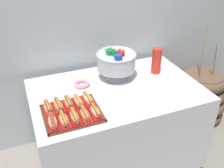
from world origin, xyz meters
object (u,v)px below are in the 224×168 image
object	(u,v)px
donut	(82,84)
cup_stack	(156,61)
hot_dog_2	(75,117)
hot_dog_1	(64,120)
floor_vase	(200,96)
hot_dog_3	(85,114)
punch_bowl	(116,61)
hot_dog_4	(96,112)
hot_dog_8	(79,102)
hot_dog_6	(59,106)
hot_dog_7	(69,104)
hot_dog_9	(88,99)
hot_dog_0	(53,122)
buffet_table	(116,124)
hot_dog_5	(48,108)
serving_tray	(72,113)

from	to	relation	value
donut	cup_stack	bearing A→B (deg)	-2.16
hot_dog_2	cup_stack	bearing A→B (deg)	25.30
hot_dog_1	donut	size ratio (longest dim) A/B	1.33
floor_vase	cup_stack	bearing A→B (deg)	-169.98
hot_dog_3	punch_bowl	xyz separation A→B (m)	(0.42, 0.46, 0.13)
hot_dog_4	donut	world-z (taller)	hot_dog_4
hot_dog_8	hot_dog_6	bearing A→B (deg)	-179.81
hot_dog_7	hot_dog_9	size ratio (longest dim) A/B	0.85
hot_dog_4	donut	distance (m)	0.44
floor_vase	hot_dog_0	xyz separation A→B (m)	(-1.73, -0.54, 0.55)
hot_dog_8	buffet_table	bearing A→B (deg)	17.73
hot_dog_9	donut	distance (m)	0.27
floor_vase	hot_dog_0	size ratio (longest dim) A/B	6.28
floor_vase	hot_dog_5	size ratio (longest dim) A/B	6.90
hot_dog_3	hot_dog_8	size ratio (longest dim) A/B	1.06
floor_vase	hot_dog_3	distance (m)	1.69
buffet_table	hot_dog_3	world-z (taller)	hot_dog_3
hot_dog_8	serving_tray	bearing A→B (deg)	-132.09
hot_dog_0	donut	size ratio (longest dim) A/B	1.30
buffet_table	hot_dog_4	bearing A→B (deg)	-134.80
hot_dog_7	serving_tray	bearing A→B (deg)	-89.81
floor_vase	hot_dog_2	xyz separation A→B (m)	(-1.58, -0.54, 0.55)
hot_dog_2	hot_dog_9	world-z (taller)	hot_dog_9
hot_dog_2	donut	world-z (taller)	hot_dog_2
hot_dog_3	hot_dog_9	distance (m)	0.18
buffet_table	hot_dog_4	xyz separation A→B (m)	(-0.27, -0.28, 0.41)
hot_dog_2	hot_dog_6	size ratio (longest dim) A/B	1.02
donut	hot_dog_7	bearing A→B (deg)	-122.57
buffet_table	hot_dog_7	world-z (taller)	hot_dog_7
hot_dog_0	hot_dog_7	world-z (taller)	hot_dog_7
hot_dog_6	donut	bearing A→B (deg)	47.57
hot_dog_1	hot_dog_8	distance (m)	0.22
hot_dog_4	hot_dog_6	xyz separation A→B (m)	(-0.23, 0.16, 0.00)
hot_dog_0	hot_dog_5	world-z (taller)	hot_dog_5
punch_bowl	donut	xyz separation A→B (m)	(-0.32, -0.02, -0.15)
buffet_table	serving_tray	size ratio (longest dim) A/B	3.44
hot_dog_8	hot_dog_5	bearing A→B (deg)	-179.81
hot_dog_4	hot_dog_9	world-z (taller)	hot_dog_9
serving_tray	donut	xyz separation A→B (m)	(0.17, 0.35, 0.01)
donut	serving_tray	bearing A→B (deg)	-116.07
hot_dog_8	donut	bearing A→B (deg)	70.05
cup_stack	floor_vase	bearing A→B (deg)	10.02
hot_dog_6	hot_dog_0	bearing A→B (deg)	-114.26
hot_dog_9	cup_stack	size ratio (longest dim) A/B	0.76
hot_dog_2	cup_stack	xyz separation A→B (m)	(0.87, 0.41, 0.08)
hot_dog_4	punch_bowl	distance (m)	0.59
serving_tray	hot_dog_8	world-z (taller)	hot_dog_8
hot_dog_1	cup_stack	xyz separation A→B (m)	(0.94, 0.41, 0.09)
hot_dog_7	hot_dog_9	world-z (taller)	hot_dog_7
donut	floor_vase	bearing A→B (deg)	4.05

